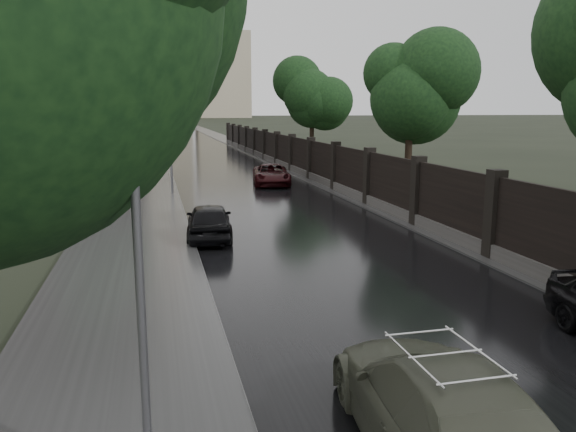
# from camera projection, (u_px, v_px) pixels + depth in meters

# --- Properties ---
(road) EXTENTS (8.00, 420.00, 0.02)m
(road) POSITION_uv_depth(u_px,v_px,m) (167.00, 123.00, 187.78)
(road) COLOR black
(road) RESTS_ON ground
(sidewalk_left) EXTENTS (4.00, 420.00, 0.16)m
(sidewalk_left) POSITION_uv_depth(u_px,v_px,m) (149.00, 123.00, 186.38)
(sidewalk_left) COLOR #2D2D2D
(sidewalk_left) RESTS_ON ground
(verge_right) EXTENTS (3.00, 420.00, 0.08)m
(verge_right) POSITION_uv_depth(u_px,v_px,m) (184.00, 123.00, 189.03)
(verge_right) COLOR #2D2D2D
(verge_right) RESTS_ON ground
(fence_right) EXTENTS (0.45, 75.72, 2.70)m
(fence_right) POSITION_uv_depth(u_px,v_px,m) (303.00, 161.00, 37.76)
(fence_right) COLOR #383533
(fence_right) RESTS_ON ground
(tree_left_far) EXTENTS (4.25, 4.25, 7.39)m
(tree_left_far) POSITION_uv_depth(u_px,v_px,m) (100.00, 95.00, 32.15)
(tree_left_far) COLOR black
(tree_left_far) RESTS_ON ground
(tree_right_b) EXTENTS (4.08, 4.08, 7.01)m
(tree_right_b) POSITION_uv_depth(u_px,v_px,m) (411.00, 99.00, 28.12)
(tree_right_b) COLOR black
(tree_right_b) RESTS_ON ground
(tree_right_c) EXTENTS (4.08, 4.08, 7.01)m
(tree_right_c) POSITION_uv_depth(u_px,v_px,m) (312.00, 103.00, 45.31)
(tree_right_c) COLOR black
(tree_right_c) RESTS_ON ground
(lamp_post) EXTENTS (0.25, 0.12, 5.11)m
(lamp_post) POSITION_uv_depth(u_px,v_px,m) (139.00, 277.00, 6.01)
(lamp_post) COLOR #59595E
(lamp_post) RESTS_ON ground
(traffic_light) EXTENTS (0.16, 0.32, 4.00)m
(traffic_light) POSITION_uv_depth(u_px,v_px,m) (171.00, 150.00, 28.75)
(traffic_light) COLOR #59595E
(traffic_light) RESTS_ON ground
(brick_building) EXTENTS (24.00, 18.00, 20.00)m
(brick_building) POSITION_uv_depth(u_px,v_px,m) (0.00, 46.00, 49.97)
(brick_building) COLOR black
(brick_building) RESTS_ON ground
(stalinist_tower) EXTENTS (92.00, 30.00, 159.00)m
(stalinist_tower) POSITION_uv_depth(u_px,v_px,m) (158.00, 42.00, 285.65)
(stalinist_tower) COLOR tan
(stalinist_tower) RESTS_ON ground
(volga_sedan) EXTENTS (2.47, 5.08, 1.42)m
(volga_sedan) POSITION_uv_depth(u_px,v_px,m) (442.00, 410.00, 7.06)
(volga_sedan) COLOR #4C4F3F
(volga_sedan) RESTS_ON ground
(hatchback_left) EXTENTS (1.84, 3.90, 1.29)m
(hatchback_left) POSITION_uv_depth(u_px,v_px,m) (209.00, 221.00, 19.33)
(hatchback_left) COLOR black
(hatchback_left) RESTS_ON ground
(car_right_far) EXTENTS (2.68, 4.75, 1.25)m
(car_right_far) POSITION_uv_depth(u_px,v_px,m) (271.00, 175.00, 33.31)
(car_right_far) COLOR black
(car_right_far) RESTS_ON ground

